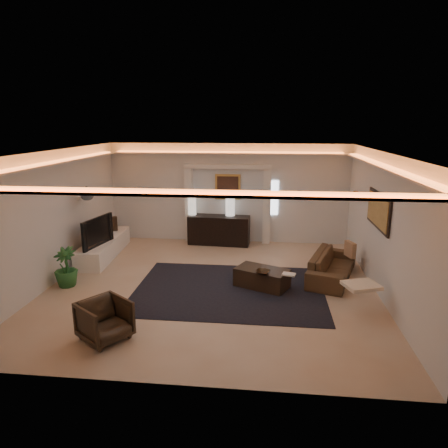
# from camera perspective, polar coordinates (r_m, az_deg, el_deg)

# --- Properties ---
(floor) EXTENTS (7.00, 7.00, 0.00)m
(floor) POSITION_cam_1_polar(r_m,az_deg,el_deg) (9.01, -1.69, -8.63)
(floor) COLOR #BEA790
(floor) RESTS_ON ground
(ceiling) EXTENTS (7.00, 7.00, 0.00)m
(ceiling) POSITION_cam_1_polar(r_m,az_deg,el_deg) (8.33, -1.84, 10.10)
(ceiling) COLOR white
(ceiling) RESTS_ON ground
(wall_back) EXTENTS (7.00, 0.00, 7.00)m
(wall_back) POSITION_cam_1_polar(r_m,az_deg,el_deg) (11.96, 0.54, 4.32)
(wall_back) COLOR silver
(wall_back) RESTS_ON ground
(wall_front) EXTENTS (7.00, 0.00, 7.00)m
(wall_front) POSITION_cam_1_polar(r_m,az_deg,el_deg) (5.27, -7.04, -8.66)
(wall_front) COLOR silver
(wall_front) RESTS_ON ground
(wall_left) EXTENTS (0.00, 7.00, 7.00)m
(wall_left) POSITION_cam_1_polar(r_m,az_deg,el_deg) (9.67, -22.78, 0.86)
(wall_left) COLOR silver
(wall_left) RESTS_ON ground
(wall_right) EXTENTS (0.00, 7.00, 7.00)m
(wall_right) POSITION_cam_1_polar(r_m,az_deg,el_deg) (8.79, 21.45, -0.25)
(wall_right) COLOR silver
(wall_right) RESTS_ON ground
(cove_soffit) EXTENTS (7.00, 7.00, 0.04)m
(cove_soffit) POSITION_cam_1_polar(r_m,az_deg,el_deg) (8.35, -1.82, 8.18)
(cove_soffit) COLOR silver
(cove_soffit) RESTS_ON ceiling
(daylight_slit) EXTENTS (0.25, 0.03, 1.00)m
(daylight_slit) POSITION_cam_1_polar(r_m,az_deg,el_deg) (11.90, 7.03, 3.68)
(daylight_slit) COLOR white
(daylight_slit) RESTS_ON wall_back
(area_rug) EXTENTS (4.00, 3.00, 0.01)m
(area_rug) POSITION_cam_1_polar(r_m,az_deg,el_deg) (8.78, 0.75, -9.21)
(area_rug) COLOR black
(area_rug) RESTS_ON ground
(pilaster_left) EXTENTS (0.22, 0.20, 2.20)m
(pilaster_left) POSITION_cam_1_polar(r_m,az_deg,el_deg) (12.09, -4.95, 2.69)
(pilaster_left) COLOR silver
(pilaster_left) RESTS_ON ground
(pilaster_right) EXTENTS (0.22, 0.20, 2.20)m
(pilaster_right) POSITION_cam_1_polar(r_m,az_deg,el_deg) (11.87, 6.03, 2.45)
(pilaster_right) COLOR silver
(pilaster_right) RESTS_ON ground
(alcove_header) EXTENTS (2.52, 0.20, 0.12)m
(alcove_header) POSITION_cam_1_polar(r_m,az_deg,el_deg) (11.75, 0.50, 8.09)
(alcove_header) COLOR silver
(alcove_header) RESTS_ON wall_back
(painting_frame) EXTENTS (0.74, 0.04, 0.74)m
(painting_frame) POSITION_cam_1_polar(r_m,az_deg,el_deg) (11.90, 0.53, 5.25)
(painting_frame) COLOR tan
(painting_frame) RESTS_ON wall_back
(painting_canvas) EXTENTS (0.62, 0.02, 0.62)m
(painting_canvas) POSITION_cam_1_polar(r_m,az_deg,el_deg) (11.87, 0.52, 5.23)
(painting_canvas) COLOR #4C2D1E
(painting_canvas) RESTS_ON wall_back
(art_panel_frame) EXTENTS (0.04, 1.64, 0.74)m
(art_panel_frame) POSITION_cam_1_polar(r_m,az_deg,el_deg) (9.01, 20.93, 1.77)
(art_panel_frame) COLOR black
(art_panel_frame) RESTS_ON wall_right
(art_panel_gold) EXTENTS (0.02, 1.50, 0.62)m
(art_panel_gold) POSITION_cam_1_polar(r_m,az_deg,el_deg) (9.01, 20.78, 1.77)
(art_panel_gold) COLOR tan
(art_panel_gold) RESTS_ON wall_right
(wall_sconce) EXTENTS (0.12, 0.12, 0.22)m
(wall_sconce) POSITION_cam_1_polar(r_m,az_deg,el_deg) (10.81, 18.00, 3.82)
(wall_sconce) COLOR black
(wall_sconce) RESTS_ON wall_right
(wall_niche) EXTENTS (0.10, 0.55, 0.04)m
(wall_niche) POSITION_cam_1_polar(r_m,az_deg,el_deg) (10.82, -19.09, 3.59)
(wall_niche) COLOR silver
(wall_niche) RESTS_ON wall_left
(console) EXTENTS (1.80, 0.66, 0.88)m
(console) POSITION_cam_1_polar(r_m,az_deg,el_deg) (11.86, -0.71, -0.96)
(console) COLOR black
(console) RESTS_ON ground
(lamp_left) EXTENTS (0.25, 0.25, 0.52)m
(lamp_left) POSITION_cam_1_polar(r_m,az_deg,el_deg) (11.92, -4.50, 2.48)
(lamp_left) COLOR beige
(lamp_left) RESTS_ON console
(lamp_right) EXTENTS (0.31, 0.31, 0.59)m
(lamp_right) POSITION_cam_1_polar(r_m,az_deg,el_deg) (11.77, 0.87, 2.38)
(lamp_right) COLOR silver
(lamp_right) RESTS_ON console
(media_ledge) EXTENTS (0.84, 2.69, 0.50)m
(media_ledge) POSITION_cam_1_polar(r_m,az_deg,el_deg) (11.33, -16.49, -3.20)
(media_ledge) COLOR white
(media_ledge) RESTS_ON ground
(tv) EXTENTS (1.27, 0.39, 0.73)m
(tv) POSITION_cam_1_polar(r_m,az_deg,el_deg) (10.66, -17.88, -1.09)
(tv) COLOR black
(tv) RESTS_ON media_ledge
(figurine) EXTENTS (0.20, 0.20, 0.41)m
(figurine) POSITION_cam_1_polar(r_m,az_deg,el_deg) (11.97, -15.10, -0.12)
(figurine) COLOR #35261B
(figurine) RESTS_ON media_ledge
(ginger_jar) EXTENTS (0.34, 0.34, 0.33)m
(ginger_jar) POSITION_cam_1_polar(r_m,az_deg,el_deg) (10.28, -18.72, 4.14)
(ginger_jar) COLOR #2F4051
(ginger_jar) RESTS_ON wall_niche
(plant) EXTENTS (0.55, 0.55, 0.87)m
(plant) POSITION_cam_1_polar(r_m,az_deg,el_deg) (9.47, -21.37, -5.66)
(plant) COLOR #245D28
(plant) RESTS_ON ground
(sofa) EXTENTS (2.19, 1.39, 0.60)m
(sofa) POSITION_cam_1_polar(r_m,az_deg,el_deg) (9.62, 14.95, -5.72)
(sofa) COLOR brown
(sofa) RESTS_ON ground
(throw_blanket) EXTENTS (0.74, 0.67, 0.07)m
(throw_blanket) POSITION_cam_1_polar(r_m,az_deg,el_deg) (8.00, 18.75, -8.18)
(throw_blanket) COLOR silver
(throw_blanket) RESTS_ON sofa
(throw_pillow) EXTENTS (0.22, 0.38, 0.37)m
(throw_pillow) POSITION_cam_1_polar(r_m,az_deg,el_deg) (10.10, 17.31, -3.43)
(throw_pillow) COLOR #9F7653
(throw_pillow) RESTS_ON sofa
(coffee_table) EXTENTS (1.26, 1.01, 0.41)m
(coffee_table) POSITION_cam_1_polar(r_m,az_deg,el_deg) (8.90, 5.36, -7.56)
(coffee_table) COLOR black
(coffee_table) RESTS_ON ground
(bowl) EXTENTS (0.39, 0.39, 0.07)m
(bowl) POSITION_cam_1_polar(r_m,az_deg,el_deg) (8.53, 5.48, -6.79)
(bowl) COLOR black
(bowl) RESTS_ON coffee_table
(magazine) EXTENTS (0.30, 0.25, 0.03)m
(magazine) POSITION_cam_1_polar(r_m,az_deg,el_deg) (8.55, 9.11, -7.02)
(magazine) COLOR beige
(magazine) RESTS_ON coffee_table
(armchair) EXTENTS (1.02, 1.01, 0.67)m
(armchair) POSITION_cam_1_polar(r_m,az_deg,el_deg) (7.09, -16.43, -12.86)
(armchair) COLOR #33281A
(armchair) RESTS_ON ground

